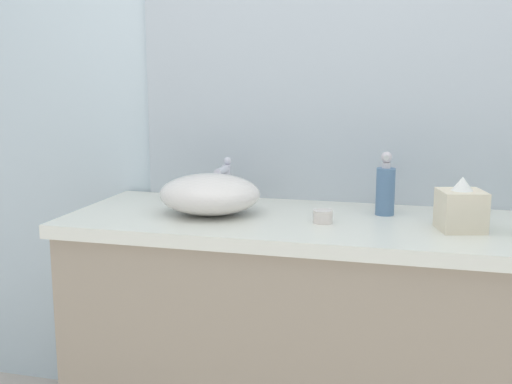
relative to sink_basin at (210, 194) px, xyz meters
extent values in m
cube|color=silver|center=(0.40, 0.35, 0.39)|extent=(6.00, 0.06, 2.60)
cube|color=gray|center=(0.31, 0.01, -0.51)|extent=(1.48, 0.55, 0.80)
cube|color=silver|center=(0.31, 0.01, -0.09)|extent=(1.52, 0.59, 0.04)
cube|color=#B2BCC6|center=(0.31, 0.31, 0.52)|extent=(1.31, 0.01, 1.16)
ellipsoid|color=silver|center=(0.00, 0.00, 0.00)|extent=(0.33, 0.30, 0.13)
cylinder|color=silver|center=(0.00, 0.18, 0.00)|extent=(0.03, 0.03, 0.13)
cylinder|color=silver|center=(0.00, 0.13, 0.06)|extent=(0.03, 0.10, 0.03)
sphere|color=silver|center=(0.00, 0.20, 0.08)|extent=(0.03, 0.03, 0.03)
cylinder|color=#517399|center=(0.55, 0.13, 0.01)|extent=(0.06, 0.06, 0.15)
cylinder|color=silver|center=(0.55, 0.13, 0.10)|extent=(0.03, 0.03, 0.02)
sphere|color=silver|center=(0.55, 0.13, 0.12)|extent=(0.04, 0.04, 0.04)
cylinder|color=silver|center=(0.55, 0.12, 0.12)|extent=(0.02, 0.02, 0.02)
cube|color=beige|center=(0.77, -0.02, -0.01)|extent=(0.15, 0.15, 0.12)
cone|color=white|center=(0.77, -0.02, 0.07)|extent=(0.07, 0.07, 0.04)
cylinder|color=silver|center=(0.37, -0.04, -0.04)|extent=(0.06, 0.06, 0.04)
camera|label=1|loc=(0.66, -1.91, 0.38)|focal=44.71mm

